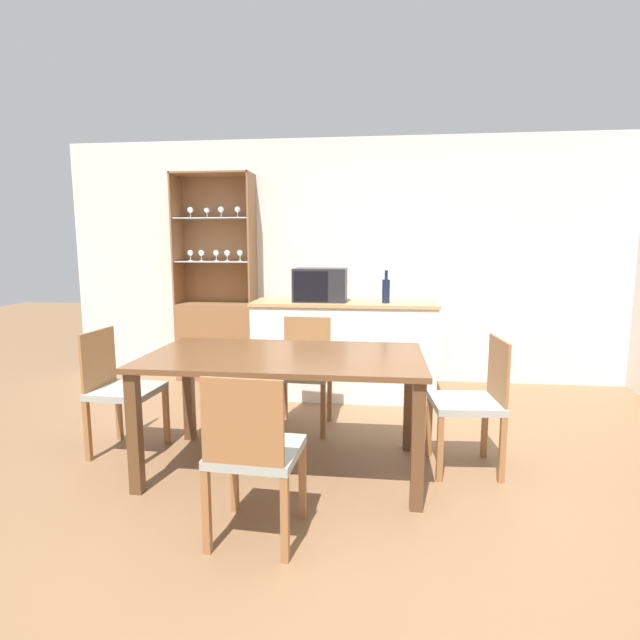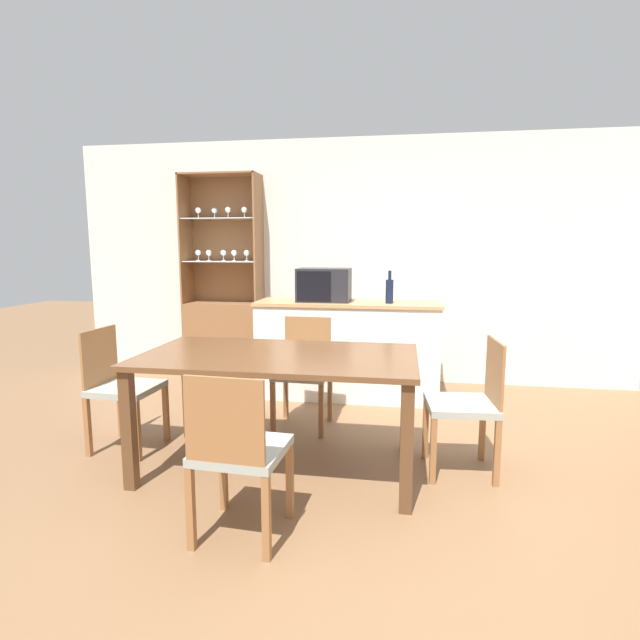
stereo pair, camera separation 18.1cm
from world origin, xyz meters
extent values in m
plane|color=brown|center=(0.00, 0.00, 0.00)|extent=(18.00, 18.00, 0.00)
cube|color=silver|center=(0.00, 2.63, 1.27)|extent=(6.80, 0.06, 2.55)
cube|color=white|center=(-0.32, 1.94, 0.45)|extent=(1.70, 0.52, 0.89)
cube|color=tan|center=(-0.32, 1.94, 0.91)|extent=(1.73, 0.55, 0.03)
cube|color=brown|center=(-1.73, 2.43, 0.41)|extent=(0.83, 0.34, 0.83)
cube|color=brown|center=(-1.73, 2.59, 1.51)|extent=(0.83, 0.02, 1.36)
cube|color=brown|center=(-2.14, 2.43, 1.51)|extent=(0.02, 0.34, 1.36)
cube|color=brown|center=(-1.33, 2.43, 1.51)|extent=(0.02, 0.34, 1.36)
cube|color=brown|center=(-1.73, 2.43, 2.18)|extent=(0.83, 0.34, 0.02)
cube|color=white|center=(-1.73, 2.43, 1.28)|extent=(0.78, 0.30, 0.01)
cube|color=white|center=(-1.73, 2.43, 1.73)|extent=(0.78, 0.30, 0.01)
cylinder|color=white|center=(-2.01, 2.43, 1.28)|extent=(0.04, 0.04, 0.01)
cylinder|color=white|center=(-2.01, 2.43, 1.32)|extent=(0.01, 0.01, 0.06)
sphere|color=white|center=(-2.01, 2.43, 1.37)|extent=(0.06, 0.06, 0.06)
cylinder|color=white|center=(-1.99, 2.43, 1.73)|extent=(0.04, 0.04, 0.01)
cylinder|color=white|center=(-1.99, 2.43, 1.76)|extent=(0.01, 0.01, 0.06)
sphere|color=white|center=(-1.99, 2.43, 1.82)|extent=(0.06, 0.06, 0.06)
cylinder|color=white|center=(-1.87, 2.39, 1.28)|extent=(0.04, 0.04, 0.01)
cylinder|color=white|center=(-1.87, 2.39, 1.32)|extent=(0.01, 0.01, 0.06)
sphere|color=white|center=(-1.87, 2.39, 1.37)|extent=(0.06, 0.06, 0.06)
cylinder|color=white|center=(-1.82, 2.46, 1.73)|extent=(0.04, 0.04, 0.01)
cylinder|color=white|center=(-1.82, 2.46, 1.76)|extent=(0.01, 0.01, 0.06)
sphere|color=white|center=(-1.82, 2.46, 1.82)|extent=(0.06, 0.06, 0.06)
cylinder|color=white|center=(-1.73, 2.47, 1.28)|extent=(0.04, 0.04, 0.01)
cylinder|color=white|center=(-1.73, 2.47, 1.32)|extent=(0.01, 0.01, 0.06)
sphere|color=white|center=(-1.73, 2.47, 1.37)|extent=(0.06, 0.06, 0.06)
cylinder|color=white|center=(-1.65, 2.41, 1.73)|extent=(0.04, 0.04, 0.01)
cylinder|color=white|center=(-1.65, 2.41, 1.76)|extent=(0.01, 0.01, 0.06)
sphere|color=white|center=(-1.65, 2.41, 1.82)|extent=(0.06, 0.06, 0.06)
cylinder|color=white|center=(-1.59, 2.42, 1.28)|extent=(0.04, 0.04, 0.01)
cylinder|color=white|center=(-1.59, 2.42, 1.32)|extent=(0.01, 0.01, 0.06)
sphere|color=white|center=(-1.59, 2.42, 1.37)|extent=(0.06, 0.06, 0.06)
cylinder|color=white|center=(-1.48, 2.43, 1.73)|extent=(0.04, 0.04, 0.01)
cylinder|color=white|center=(-1.48, 2.43, 1.76)|extent=(0.01, 0.01, 0.06)
sphere|color=white|center=(-1.48, 2.43, 1.82)|extent=(0.06, 0.06, 0.06)
cylinder|color=white|center=(-1.46, 2.42, 1.28)|extent=(0.04, 0.04, 0.01)
cylinder|color=white|center=(-1.46, 2.42, 1.32)|extent=(0.01, 0.01, 0.06)
sphere|color=white|center=(-1.46, 2.42, 1.37)|extent=(0.06, 0.06, 0.06)
cube|color=brown|center=(-0.58, 0.31, 0.75)|extent=(1.74, 0.96, 0.03)
cube|color=brown|center=(-1.40, -0.11, 0.37)|extent=(0.07, 0.07, 0.73)
cube|color=brown|center=(0.23, -0.11, 0.37)|extent=(0.07, 0.07, 0.73)
cube|color=brown|center=(-1.40, 0.72, 0.37)|extent=(0.07, 0.07, 0.73)
cube|color=brown|center=(0.23, 0.72, 0.37)|extent=(0.07, 0.07, 0.73)
cube|color=#999E93|center=(-0.58, 1.06, 0.44)|extent=(0.43, 0.43, 0.05)
cube|color=#936038|center=(-0.58, 1.26, 0.67)|extent=(0.39, 0.03, 0.40)
cube|color=#936038|center=(-0.40, 0.87, 0.21)|extent=(0.04, 0.04, 0.42)
cube|color=#936038|center=(-0.78, 0.88, 0.21)|extent=(0.04, 0.04, 0.42)
cube|color=#936038|center=(-0.39, 1.25, 0.21)|extent=(0.04, 0.04, 0.42)
cube|color=#936038|center=(-0.77, 1.26, 0.21)|extent=(0.04, 0.04, 0.42)
cube|color=#999E93|center=(-1.73, 0.45, 0.44)|extent=(0.44, 0.44, 0.05)
cube|color=#936038|center=(-1.94, 0.46, 0.67)|extent=(0.04, 0.39, 0.40)
cube|color=#936038|center=(-1.54, 0.63, 0.21)|extent=(0.04, 0.04, 0.42)
cube|color=#936038|center=(-1.55, 0.25, 0.21)|extent=(0.04, 0.04, 0.42)
cube|color=#936038|center=(-1.92, 0.65, 0.21)|extent=(0.04, 0.04, 0.42)
cube|color=#936038|center=(-1.93, 0.27, 0.21)|extent=(0.04, 0.04, 0.42)
cube|color=#999E93|center=(-0.58, -0.45, 0.44)|extent=(0.44, 0.44, 0.05)
cube|color=#936038|center=(-0.60, -0.65, 0.67)|extent=(0.39, 0.04, 0.40)
cube|color=#936038|center=(-0.76, -0.25, 0.21)|extent=(0.04, 0.04, 0.42)
cube|color=#936038|center=(-0.38, -0.27, 0.21)|extent=(0.04, 0.04, 0.42)
cube|color=#936038|center=(-0.79, -0.63, 0.21)|extent=(0.04, 0.04, 0.42)
cube|color=#936038|center=(-0.41, -0.65, 0.21)|extent=(0.04, 0.04, 0.42)
cube|color=#999E93|center=(0.57, 0.45, 0.44)|extent=(0.45, 0.45, 0.05)
cube|color=#936038|center=(0.77, 0.47, 0.67)|extent=(0.05, 0.39, 0.40)
cube|color=#936038|center=(0.39, 0.25, 0.21)|extent=(0.04, 0.04, 0.42)
cube|color=#936038|center=(0.36, 0.62, 0.21)|extent=(0.04, 0.04, 0.42)
cube|color=#936038|center=(0.77, 0.28, 0.21)|extent=(0.04, 0.04, 0.42)
cube|color=#936038|center=(0.74, 0.65, 0.21)|extent=(0.04, 0.04, 0.42)
cube|color=#232328|center=(-0.55, 1.95, 1.08)|extent=(0.49, 0.33, 0.31)
cube|color=black|center=(-0.62, 1.78, 1.08)|extent=(0.32, 0.01, 0.27)
cylinder|color=#141E38|center=(0.07, 1.87, 1.03)|extent=(0.07, 0.07, 0.22)
cylinder|color=#141E38|center=(0.07, 1.87, 1.18)|extent=(0.03, 0.03, 0.08)
camera|label=1|loc=(0.00, -2.73, 1.45)|focal=28.00mm
camera|label=2|loc=(0.18, -2.71, 1.45)|focal=28.00mm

